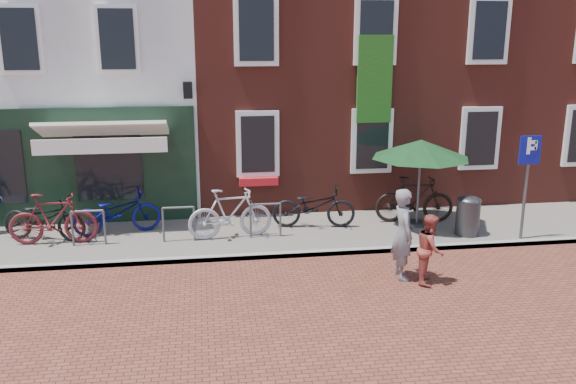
{
  "coord_description": "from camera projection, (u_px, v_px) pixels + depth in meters",
  "views": [
    {
      "loc": [
        -0.9,
        -12.24,
        4.77
      ],
      "look_at": [
        1.02,
        1.14,
        1.19
      ],
      "focal_mm": 37.8,
      "sensor_mm": 36.0,
      "label": 1
    }
  ],
  "objects": [
    {
      "name": "bicycle_0",
      "position": [
        44.0,
        218.0,
        13.92
      ],
      "size": [
        2.15,
        1.27,
        1.07
      ],
      "primitive_type": "imported",
      "rotation": [
        0.0,
        0.0,
        1.27
      ],
      "color": "black",
      "rests_on": "sidewalk"
    },
    {
      "name": "parasol",
      "position": [
        421.0,
        145.0,
        14.61
      ],
      "size": [
        2.42,
        2.42,
        2.26
      ],
      "color": "#4C4C4F",
      "rests_on": "sidewalk"
    },
    {
      "name": "ground",
      "position": [
        249.0,
        260.0,
        13.06
      ],
      "size": [
        80.0,
        80.0,
        0.0
      ],
      "primitive_type": "plane",
      "color": "brown"
    },
    {
      "name": "bicycle_1",
      "position": [
        53.0,
        219.0,
        13.64
      ],
      "size": [
        1.98,
        0.61,
        1.18
      ],
      "primitive_type": "imported",
      "rotation": [
        0.0,
        0.0,
        1.54
      ],
      "color": "#55171A",
      "rests_on": "sidewalk"
    },
    {
      "name": "woman",
      "position": [
        403.0,
        234.0,
        11.92
      ],
      "size": [
        0.46,
        0.68,
        1.84
      ],
      "primitive_type": "imported",
      "rotation": [
        0.0,
        0.0,
        1.55
      ],
      "color": "slate",
      "rests_on": "ground"
    },
    {
      "name": "bicycle_4",
      "position": [
        314.0,
        206.0,
        14.85
      ],
      "size": [
        2.11,
        0.99,
        1.07
      ],
      "primitive_type": "imported",
      "rotation": [
        0.0,
        0.0,
        1.43
      ],
      "color": "black",
      "rests_on": "sidewalk"
    },
    {
      "name": "bicycle_3",
      "position": [
        230.0,
        213.0,
        14.04
      ],
      "size": [
        2.02,
        0.78,
        1.18
      ],
      "primitive_type": "imported",
      "rotation": [
        0.0,
        0.0,
        1.69
      ],
      "color": "#A7A6A9",
      "rests_on": "sidewalk"
    },
    {
      "name": "bicycle_2",
      "position": [
        117.0,
        212.0,
        14.35
      ],
      "size": [
        2.13,
        1.14,
        1.07
      ],
      "primitive_type": "imported",
      "rotation": [
        0.0,
        0.0,
        1.79
      ],
      "color": "#090A55",
      "rests_on": "sidewalk"
    },
    {
      "name": "building_brick_right",
      "position": [
        476.0,
        24.0,
        19.57
      ],
      "size": [
        6.0,
        8.0,
        10.0
      ],
      "primitive_type": "cube",
      "color": "maroon",
      "rests_on": "ground"
    },
    {
      "name": "bicycle_5",
      "position": [
        414.0,
        199.0,
        15.22
      ],
      "size": [
        2.02,
        0.81,
        1.18
      ],
      "primitive_type": "imported",
      "rotation": [
        0.0,
        0.0,
        1.44
      ],
      "color": "black",
      "rests_on": "sidewalk"
    },
    {
      "name": "building_brick_mid",
      "position": [
        292.0,
        24.0,
        18.75
      ],
      "size": [
        6.0,
        8.0,
        10.0
      ],
      "primitive_type": "cube",
      "color": "maroon",
      "rests_on": "ground"
    },
    {
      "name": "boy",
      "position": [
        430.0,
        249.0,
        11.75
      ],
      "size": [
        0.74,
        0.82,
        1.38
      ],
      "primitive_type": "imported",
      "rotation": [
        0.0,
        0.0,
        1.18
      ],
      "color": "#9E4035",
      "rests_on": "ground"
    },
    {
      "name": "parking_sign",
      "position": [
        528.0,
        169.0,
        13.71
      ],
      "size": [
        0.5,
        0.08,
        2.43
      ],
      "color": "#4C4C4F",
      "rests_on": "sidewalk"
    },
    {
      "name": "litter_bin",
      "position": [
        468.0,
        213.0,
        14.28
      ],
      "size": [
        0.55,
        0.55,
        1.02
      ],
      "color": "#39393B",
      "rests_on": "sidewalk"
    },
    {
      "name": "building_stucco",
      "position": [
        59.0,
        41.0,
        17.92
      ],
      "size": [
        8.0,
        8.0,
        9.0
      ],
      "primitive_type": "cube",
      "color": "silver",
      "rests_on": "ground"
    },
    {
      "name": "sidewalk",
      "position": [
        285.0,
        234.0,
        14.62
      ],
      "size": [
        24.0,
        3.0,
        0.1
      ],
      "primitive_type": "cube",
      "color": "slate",
      "rests_on": "ground"
    }
  ]
}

